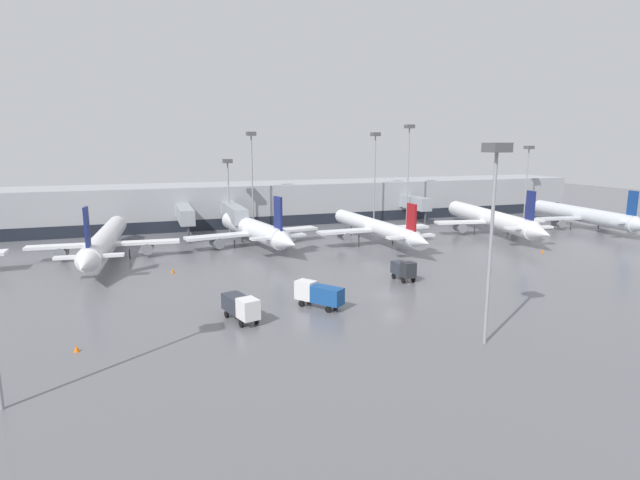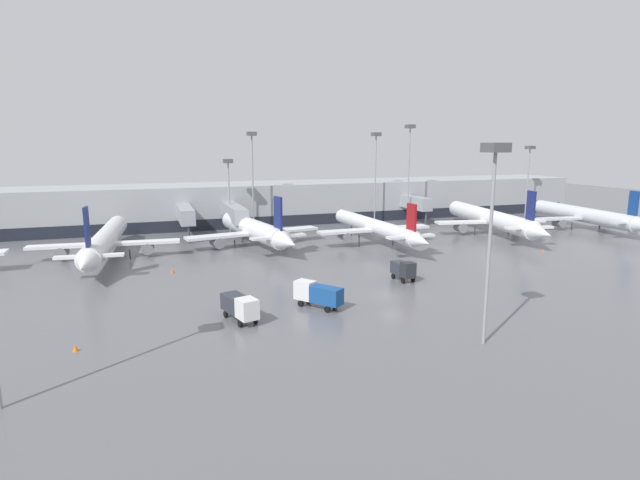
% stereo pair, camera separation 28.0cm
% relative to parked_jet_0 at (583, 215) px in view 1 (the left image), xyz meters
% --- Properties ---
extents(ground_plane, '(320.00, 320.00, 0.00)m').
position_rel_parked_jet_0_xyz_m(ground_plane, '(-60.88, -29.60, -2.97)').
color(ground_plane, slate).
extents(terminal_building, '(160.00, 31.77, 9.00)m').
position_rel_parked_jet_0_xyz_m(terminal_building, '(-60.92, 32.20, 1.53)').
color(terminal_building, '#9EA0A5').
rests_on(terminal_building, ground_plane).
extents(parked_jet_0, '(21.33, 36.47, 9.19)m').
position_rel_parked_jet_0_xyz_m(parked_jet_0, '(0.00, 0.00, 0.00)').
color(parked_jet_0, silver).
rests_on(parked_jet_0, ground_plane).
extents(parked_jet_1, '(22.58, 39.42, 9.79)m').
position_rel_parked_jet_0_xyz_m(parked_jet_1, '(-94.20, 3.10, -0.04)').
color(parked_jet_1, white).
rests_on(parked_jet_1, ground_plane).
extents(parked_jet_2, '(24.44, 33.05, 9.66)m').
position_rel_parked_jet_0_xyz_m(parked_jet_2, '(-69.96, 5.56, -0.13)').
color(parked_jet_2, silver).
rests_on(parked_jet_2, ground_plane).
extents(parked_jet_3, '(22.64, 40.04, 9.89)m').
position_rel_parked_jet_0_xyz_m(parked_jet_3, '(-22.88, 1.42, 0.18)').
color(parked_jet_3, white).
rests_on(parked_jet_3, ground_plane).
extents(parked_jet_4, '(21.28, 34.88, 8.72)m').
position_rel_parked_jet_0_xyz_m(parked_jet_4, '(-49.53, -0.91, 0.29)').
color(parked_jet_4, silver).
rests_on(parked_jet_4, ground_plane).
extents(service_truck_0, '(1.92, 3.99, 2.69)m').
position_rel_parked_jet_0_xyz_m(service_truck_0, '(-56.38, -23.99, -1.44)').
color(service_truck_0, '#2D333D').
rests_on(service_truck_0, ground_plane).
extents(service_truck_1, '(3.18, 5.72, 2.70)m').
position_rel_parked_jet_0_xyz_m(service_truck_1, '(-79.49, -32.09, -1.40)').
color(service_truck_1, '#2D333D').
rests_on(service_truck_1, ground_plane).
extents(service_truck_2, '(4.62, 5.51, 2.79)m').
position_rel_parked_jet_0_xyz_m(service_truck_2, '(-70.71, -30.86, -1.34)').
color(service_truck_2, '#19478C').
rests_on(service_truck_2, ground_plane).
extents(traffic_cone_0, '(0.48, 0.48, 0.68)m').
position_rel_parked_jet_0_xyz_m(traffic_cone_0, '(-84.90, -9.80, -2.63)').
color(traffic_cone_0, orange).
rests_on(traffic_cone_0, ground_plane).
extents(traffic_cone_1, '(0.50, 0.50, 0.57)m').
position_rel_parked_jet_0_xyz_m(traffic_cone_1, '(-94.39, -35.01, -2.68)').
color(traffic_cone_1, orange).
rests_on(traffic_cone_1, ground_plane).
extents(traffic_cone_2, '(0.37, 0.37, 0.65)m').
position_rel_parked_jet_0_xyz_m(traffic_cone_2, '(-26.24, -16.58, -2.64)').
color(traffic_cone_2, orange).
rests_on(traffic_cone_2, ground_plane).
extents(traffic_cone_3, '(0.46, 0.46, 0.79)m').
position_rel_parked_jet_0_xyz_m(traffic_cone_3, '(-10.61, 4.12, -2.58)').
color(traffic_cone_3, orange).
rests_on(traffic_cone_3, ground_plane).
extents(apron_light_mast_0, '(1.80, 1.80, 14.88)m').
position_rel_parked_jet_0_xyz_m(apron_light_mast_0, '(-71.96, 19.73, 9.07)').
color(apron_light_mast_0, gray).
rests_on(apron_light_mast_0, ground_plane).
extents(apron_light_mast_1, '(1.80, 1.80, 17.43)m').
position_rel_parked_jet_0_xyz_m(apron_light_mast_1, '(1.91, 19.55, 10.87)').
color(apron_light_mast_1, gray).
rests_on(apron_light_mast_1, ground_plane).
extents(apron_light_mast_2, '(1.80, 1.80, 22.02)m').
position_rel_parked_jet_0_xyz_m(apron_light_mast_2, '(-31.96, 18.78, 13.98)').
color(apron_light_mast_2, gray).
rests_on(apron_light_mast_2, ground_plane).
extents(apron_light_mast_3, '(1.80, 1.80, 20.24)m').
position_rel_parked_jet_0_xyz_m(apron_light_mast_3, '(-66.80, 21.09, 12.79)').
color(apron_light_mast_3, gray).
rests_on(apron_light_mast_3, ground_plane).
extents(apron_light_mast_4, '(1.80, 1.80, 17.78)m').
position_rel_parked_jet_0_xyz_m(apron_light_mast_4, '(-59.93, -45.31, 11.11)').
color(apron_light_mast_4, gray).
rests_on(apron_light_mast_4, ground_plane).
extents(apron_light_mast_6, '(1.80, 1.80, 20.36)m').
position_rel_parked_jet_0_xyz_m(apron_light_mast_6, '(-38.64, 21.95, 12.87)').
color(apron_light_mast_6, gray).
rests_on(apron_light_mast_6, ground_plane).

